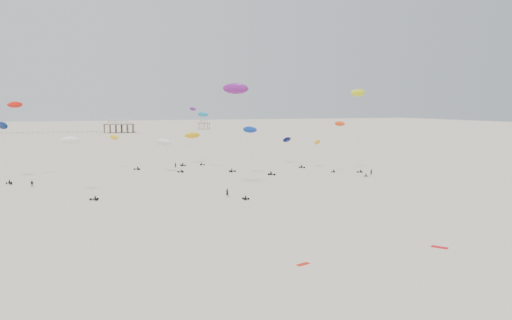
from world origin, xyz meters
name	(u,v)px	position (x,y,z in m)	size (l,w,h in m)	color
ground_plane	(170,150)	(0.00, 200.00, 0.00)	(900.00, 900.00, 0.00)	beige
pavilion_main	(119,127)	(-10.00, 350.00, 4.22)	(21.00, 13.00, 9.80)	brown
pavilion_small	(204,125)	(60.00, 380.00, 3.49)	(9.00, 7.00, 8.00)	brown
pier_fence	(40,133)	(-62.00, 350.00, 0.77)	(80.20, 0.20, 1.50)	black
rig_0	(4,137)	(-57.03, 124.95, 11.32)	(5.52, 14.54, 16.83)	black
rig_1	(350,143)	(33.22, 102.08, 8.99)	(6.80, 9.87, 15.84)	black
rig_2	(121,147)	(-26.23, 138.03, 6.95)	(9.03, 8.80, 11.87)	black
rig_3	(256,142)	(8.64, 111.64, 9.27)	(8.77, 6.66, 13.97)	black
rig_4	(321,148)	(32.34, 117.93, 6.33)	(3.82, 14.69, 13.88)	black
rig_5	(290,145)	(27.60, 131.09, 6.58)	(4.88, 15.60, 14.03)	black
rig_6	(212,132)	(-0.21, 126.51, 11.52)	(9.19, 13.36, 19.61)	black
rig_7	(191,140)	(-3.26, 143.33, 8.11)	(8.41, 7.97, 11.54)	black
rig_8	(7,129)	(-56.20, 125.31, 13.56)	(8.97, 10.52, 21.35)	black
rig_9	(166,146)	(-14.73, 124.82, 7.91)	(8.37, 5.58, 10.37)	black
rig_10	(196,126)	(-0.66, 146.65, 12.48)	(2.81, 14.11, 20.73)	black
rig_11	(358,101)	(39.25, 108.10, 20.90)	(5.46, 5.04, 24.62)	black
rig_12	(236,95)	(-4.30, 89.50, 21.92)	(6.67, 17.39, 26.40)	black
rig_13	(75,152)	(-39.54, 95.52, 9.53)	(7.68, 12.90, 15.60)	black
spectator_0	(227,197)	(-8.88, 81.82, 0.00)	(0.76, 0.52, 2.09)	black
spectator_1	(371,175)	(38.98, 99.77, 0.00)	(0.96, 0.56, 1.97)	black
spectator_2	(32,187)	(-49.66, 109.80, 0.00)	(1.19, 0.64, 2.02)	black
spectator_3	(175,168)	(-10.01, 135.29, 0.00)	(0.71, 0.49, 1.94)	black
grounded_kite_a	(440,248)	(7.75, 34.40, 0.00)	(2.20, 0.90, 0.08)	red
grounded_kite_b	(303,264)	(-13.30, 34.12, 0.00)	(1.80, 0.70, 0.07)	red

